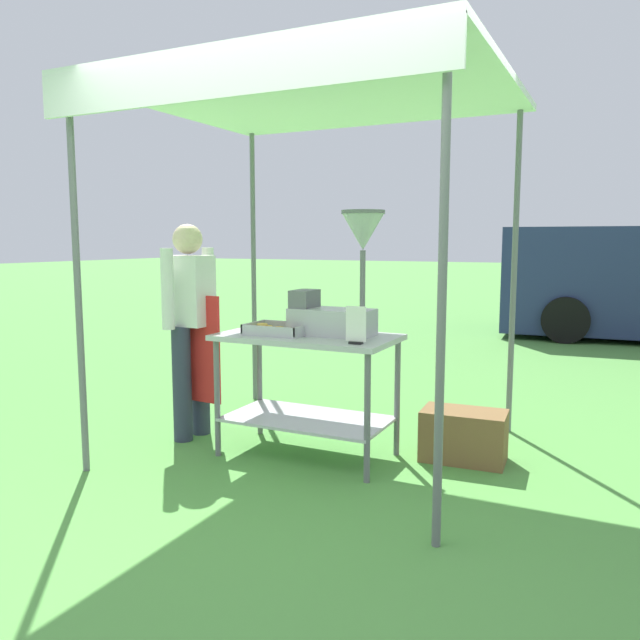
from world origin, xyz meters
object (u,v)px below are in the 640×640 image
(donut_cart, at_px, (307,367))
(vendor, at_px, (190,320))
(donut_fryer, at_px, (341,287))
(donut_tray, at_px, (278,330))
(supply_crate, at_px, (464,436))
(menu_sign, at_px, (356,328))
(stall_canopy, at_px, (313,104))

(donut_cart, distance_m, vendor, 1.02)
(donut_cart, bearing_deg, donut_fryer, 15.38)
(donut_cart, bearing_deg, donut_tray, -164.34)
(supply_crate, bearing_deg, donut_tray, -160.26)
(menu_sign, relative_size, supply_crate, 0.41)
(stall_canopy, height_order, donut_tray, stall_canopy)
(donut_fryer, bearing_deg, vendor, -176.49)
(stall_canopy, xyz_separation_m, menu_sign, (0.45, -0.31, -1.44))
(donut_fryer, bearing_deg, menu_sign, -51.14)
(supply_crate, bearing_deg, donut_cart, -159.48)
(donut_fryer, relative_size, menu_sign, 3.53)
(donut_fryer, distance_m, menu_sign, 0.42)
(donut_tray, bearing_deg, vendor, 176.79)
(donut_fryer, height_order, vendor, donut_fryer)
(vendor, bearing_deg, supply_crate, 11.05)
(vendor, bearing_deg, donut_cart, 0.67)
(stall_canopy, xyz_separation_m, donut_tray, (-0.20, -0.15, -1.52))
(donut_cart, height_order, donut_fryer, donut_fryer)
(stall_canopy, bearing_deg, donut_fryer, -9.12)
(menu_sign, bearing_deg, stall_canopy, 145.25)
(donut_cart, xyz_separation_m, supply_crate, (1.00, 0.37, -0.45))
(stall_canopy, distance_m, donut_fryer, 1.23)
(donut_fryer, relative_size, vendor, 0.52)
(stall_canopy, height_order, donut_cart, stall_canopy)
(supply_crate, bearing_deg, donut_fryer, -158.04)
(stall_canopy, relative_size, menu_sign, 10.73)
(donut_cart, distance_m, donut_tray, 0.32)
(donut_tray, bearing_deg, donut_cart, 15.66)
(supply_crate, bearing_deg, stall_canopy, -164.59)
(menu_sign, bearing_deg, donut_cart, 154.68)
(donut_tray, bearing_deg, menu_sign, -13.68)
(stall_canopy, height_order, donut_fryer, stall_canopy)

